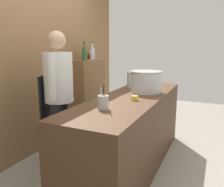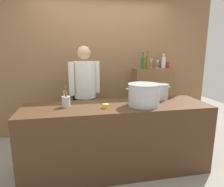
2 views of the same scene
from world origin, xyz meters
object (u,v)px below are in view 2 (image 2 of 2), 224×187
object	(u,v)px
utensil_crock	(66,101)
wine_glass_wide	(151,61)
chef	(85,90)
wine_bottle_green	(143,63)
stockpot_large	(144,95)
spice_tin_red	(166,65)
butter_jar	(106,106)
wine_glass_tall	(157,62)
wine_bottle_amber	(148,62)
stockpot_small	(160,92)
wine_bottle_clear	(163,62)

from	to	relation	value
utensil_crock	wine_glass_wide	size ratio (longest dim) A/B	1.46
utensil_crock	wine_glass_wide	bearing A→B (deg)	36.72
chef	wine_bottle_green	xyz separation A→B (m)	(1.09, 0.31, 0.40)
stockpot_large	wine_bottle_green	distance (m)	1.28
wine_glass_wide	stockpot_large	bearing A→B (deg)	-115.37
stockpot_large	spice_tin_red	size ratio (longest dim) A/B	4.11
butter_jar	wine_glass_tall	bearing A→B (deg)	46.37
butter_jar	wine_bottle_green	bearing A→B (deg)	53.31
stockpot_large	wine_bottle_amber	distance (m)	1.37
wine_bottle_amber	spice_tin_red	world-z (taller)	wine_bottle_amber
wine_glass_tall	spice_tin_red	xyz separation A→B (m)	(0.25, 0.12, -0.06)
chef	stockpot_small	xyz separation A→B (m)	(1.04, -0.58, 0.04)
wine_glass_wide	spice_tin_red	xyz separation A→B (m)	(0.35, 0.06, -0.07)
stockpot_large	utensil_crock	size ratio (longest dim) A/B	1.71
stockpot_large	wine_glass_wide	bearing A→B (deg)	64.63
wine_glass_tall	spice_tin_red	size ratio (longest dim) A/B	1.40
stockpot_small	wine_bottle_amber	world-z (taller)	wine_bottle_amber
wine_bottle_amber	spice_tin_red	distance (m)	0.48
utensil_crock	wine_glass_tall	bearing A→B (deg)	33.63
wine_glass_wide	spice_tin_red	distance (m)	0.36
utensil_crock	butter_jar	xyz separation A→B (m)	(0.47, -0.15, -0.04)
wine_bottle_amber	wine_bottle_green	size ratio (longest dim) A/B	1.04
wine_bottle_amber	wine_glass_tall	distance (m)	0.20
wine_bottle_clear	wine_glass_wide	world-z (taller)	wine_bottle_clear
wine_bottle_clear	spice_tin_red	size ratio (longest dim) A/B	2.68
chef	wine_bottle_clear	xyz separation A→B (m)	(1.55, 0.42, 0.41)
chef	utensil_crock	size ratio (longest dim) A/B	6.14
stockpot_large	wine_glass_wide	size ratio (longest dim) A/B	2.49
wine_bottle_amber	wine_bottle_clear	bearing A→B (deg)	9.26
stockpot_small	wine_bottle_green	distance (m)	0.96
butter_jar	spice_tin_red	world-z (taller)	spice_tin_red
wine_bottle_green	stockpot_large	bearing A→B (deg)	-108.87
butter_jar	wine_glass_wide	distance (m)	1.79
stockpot_large	wine_glass_tall	size ratio (longest dim) A/B	2.93
utensil_crock	wine_bottle_amber	bearing A→B (deg)	36.69
utensil_crock	wine_bottle_clear	distance (m)	2.20
wine_bottle_clear	wine_bottle_green	world-z (taller)	wine_bottle_clear
chef	stockpot_large	world-z (taller)	chef
wine_bottle_clear	wine_bottle_green	xyz separation A→B (m)	(-0.46, -0.11, -0.01)
stockpot_small	wine_bottle_clear	xyz separation A→B (m)	(0.52, 1.01, 0.36)
wine_bottle_clear	chef	bearing A→B (deg)	-164.83
wine_glass_tall	utensil_crock	bearing A→B (deg)	-146.37
spice_tin_red	stockpot_large	bearing A→B (deg)	-125.44
butter_jar	spice_tin_red	distance (m)	2.05
stockpot_small	chef	bearing A→B (deg)	150.60
butter_jar	chef	bearing A→B (deg)	102.58
butter_jar	wine_bottle_clear	distance (m)	1.94
stockpot_large	stockpot_small	distance (m)	0.45
wine_bottle_amber	wine_bottle_green	distance (m)	0.13
wine_bottle_clear	spice_tin_red	distance (m)	0.14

